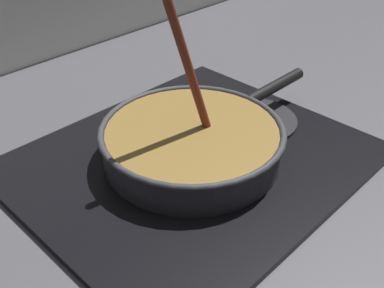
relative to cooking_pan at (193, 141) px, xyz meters
The scene contains 5 objects.
ground 0.25m from the cooking_pan, 111.53° to the right, with size 2.40×1.60×0.04m, color #4C4C51.
hob_plate 0.04m from the cooking_pan, behind, with size 0.56×0.48×0.01m, color black.
burner_ring 0.03m from the cooking_pan, behind, with size 0.17×0.17×0.01m, color #592D0C.
spare_burner 0.17m from the cooking_pan, ahead, with size 0.17×0.17×0.01m, color #262628.
cooking_pan is the anchor object (origin of this frame).
Camera 1 is at (-0.37, -0.23, 0.48)m, focal length 43.49 mm.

